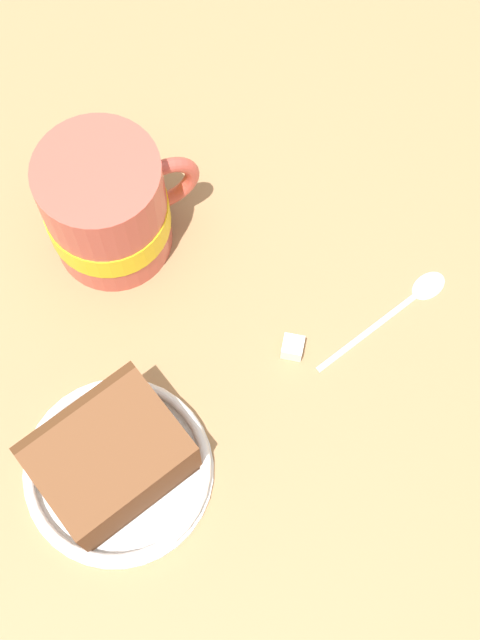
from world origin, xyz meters
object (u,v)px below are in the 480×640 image
cake_slice (110,458)px  tea_mug (108,207)px  teaspoon (408,300)px  small_plate (118,470)px  sugar_cube (293,347)px

cake_slice → tea_mug: tea_mug is taller
teaspoon → tea_mug: bearing=138.4°
cake_slice → tea_mug: bearing=64.7°
small_plate → cake_slice: bearing=100.0°
teaspoon → sugar_cube: 10.03cm
tea_mug → teaspoon: (17.76, -15.79, -4.96)cm
tea_mug → teaspoon: tea_mug is taller
small_plate → cake_slice: size_ratio=1.24×
small_plate → cake_slice: cake_slice is taller
tea_mug → small_plate: bearing=-114.8°
tea_mug → sugar_cube: size_ratio=7.83×
small_plate → teaspoon: bearing=3.3°
teaspoon → cake_slice: bearing=-177.3°
small_plate → teaspoon: (25.77, 1.51, -0.53)cm
cake_slice → tea_mug: size_ratio=0.90×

